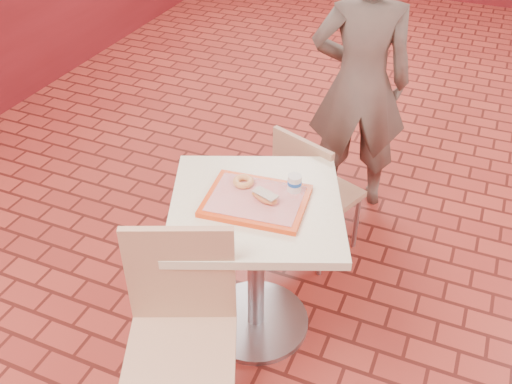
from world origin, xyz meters
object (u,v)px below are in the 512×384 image
at_px(main_table, 256,247).
at_px(chair_main_back, 312,190).
at_px(serving_tray, 256,201).
at_px(ring_donut, 243,182).
at_px(paper_cup, 295,183).
at_px(long_john_donut, 265,197).
at_px(customer, 360,84).
at_px(chair_main_front, 181,327).

height_order(main_table, chair_main_back, chair_main_back).
xyz_separation_m(serving_tray, ring_donut, (-0.09, 0.07, 0.03)).
distance_m(chair_main_back, serving_tray, 0.71).
height_order(chair_main_back, paper_cup, paper_cup).
bearing_deg(long_john_donut, serving_tray, 179.96).
relative_size(main_table, customer, 0.48).
bearing_deg(long_john_donut, customer, 85.58).
distance_m(customer, paper_cup, 1.14).
bearing_deg(main_table, long_john_donut, -0.04).
bearing_deg(serving_tray, chair_main_back, 83.39).
height_order(chair_main_back, ring_donut, ring_donut).
height_order(chair_main_front, paper_cup, chair_main_front).
height_order(chair_main_back, customer, customer).
bearing_deg(paper_cup, ring_donut, -168.63).
bearing_deg(main_table, paper_cup, 41.07).
xyz_separation_m(chair_main_front, paper_cup, (0.23, 0.67, 0.33)).
bearing_deg(ring_donut, main_table, -37.74).
xyz_separation_m(main_table, ring_donut, (-0.09, 0.07, 0.30)).
bearing_deg(chair_main_back, paper_cup, 118.29).
bearing_deg(chair_main_front, paper_cup, 47.94).
height_order(long_john_donut, paper_cup, paper_cup).
relative_size(chair_main_front, chair_main_back, 1.14).
relative_size(chair_main_back, customer, 0.50).
bearing_deg(chair_main_front, main_table, 57.18).
bearing_deg(ring_donut, customer, 78.96).
height_order(chair_main_front, long_john_donut, chair_main_front).
distance_m(main_table, chair_main_front, 0.56).
xyz_separation_m(chair_main_front, ring_donut, (0.00, 0.62, 0.31)).
bearing_deg(serving_tray, main_table, 0.00).
bearing_deg(paper_cup, chair_main_back, 97.16).
height_order(ring_donut, paper_cup, paper_cup).
height_order(chair_main_front, customer, customer).
bearing_deg(chair_main_back, main_table, 104.52).
xyz_separation_m(chair_main_front, chair_main_back, (0.16, 1.17, -0.06)).
xyz_separation_m(customer, ring_donut, (-0.23, -1.18, 0.01)).
height_order(ring_donut, long_john_donut, long_john_donut).
distance_m(chair_main_front, customer, 1.84).
bearing_deg(main_table, chair_main_front, -99.55).
relative_size(main_table, chair_main_back, 0.95).
xyz_separation_m(chair_main_front, long_john_donut, (0.13, 0.55, 0.31)).
xyz_separation_m(customer, paper_cup, (-0.00, -1.14, 0.03)).
bearing_deg(paper_cup, main_table, -138.93).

